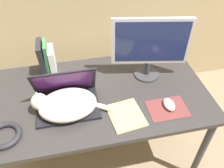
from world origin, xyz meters
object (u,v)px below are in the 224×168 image
(cat, at_px, (66,104))
(cable_coil, at_px, (5,135))
(laptop, at_px, (67,99))
(book_row, at_px, (47,59))
(external_monitor, at_px, (150,46))
(computer_mouse, at_px, (169,104))
(notepad, at_px, (126,115))

(cat, bearing_deg, cable_coil, -161.22)
(laptop, height_order, cable_coil, laptop)
(book_row, distance_m, cable_coil, 0.56)
(external_monitor, height_order, book_row, external_monitor)
(laptop, height_order, computer_mouse, laptop)
(notepad, bearing_deg, cable_coil, -179.29)
(computer_mouse, xyz_separation_m, cable_coil, (-0.92, -0.02, -0.00))
(laptop, relative_size, computer_mouse, 3.63)
(laptop, height_order, cat, laptop)
(computer_mouse, relative_size, notepad, 0.42)
(external_monitor, distance_m, computer_mouse, 0.38)
(cat, relative_size, book_row, 1.93)
(laptop, relative_size, cat, 0.80)
(computer_mouse, height_order, notepad, computer_mouse)
(cable_coil, height_order, notepad, cable_coil)
(external_monitor, relative_size, notepad, 2.02)
(laptop, xyz_separation_m, cat, (-0.01, -0.05, 0.01))
(laptop, relative_size, book_row, 1.54)
(cat, xyz_separation_m, notepad, (0.33, -0.10, -0.06))
(cat, relative_size, cable_coil, 2.57)
(cat, distance_m, computer_mouse, 0.60)
(book_row, bearing_deg, notepad, -49.36)
(external_monitor, xyz_separation_m, cable_coil, (-0.88, -0.33, -0.22))
(book_row, height_order, cable_coil, book_row)
(external_monitor, bearing_deg, cat, -158.57)
(laptop, relative_size, notepad, 1.53)
(cat, height_order, cable_coil, cat)
(computer_mouse, height_order, cable_coil, computer_mouse)
(laptop, bearing_deg, external_monitor, 16.85)
(cat, relative_size, computer_mouse, 4.55)
(external_monitor, bearing_deg, notepad, -125.21)
(external_monitor, relative_size, computer_mouse, 4.79)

